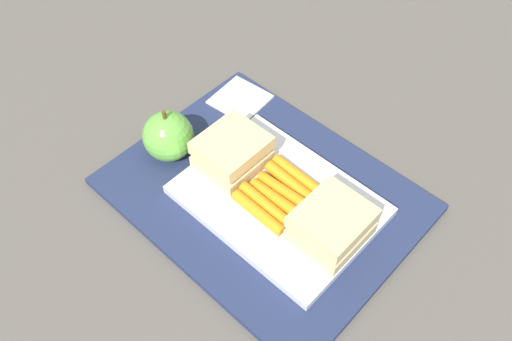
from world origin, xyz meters
name	(u,v)px	position (x,y,z in m)	size (l,w,h in m)	color
ground_plane	(263,197)	(0.00, 0.00, 0.00)	(2.40, 2.40, 0.00)	#56514C
lunchbag_mat	(263,194)	(0.00, 0.00, 0.01)	(0.36, 0.28, 0.01)	navy
food_tray	(278,200)	(-0.03, 0.00, 0.02)	(0.23, 0.17, 0.01)	white
sandwich_half_left	(332,225)	(-0.10, 0.00, 0.04)	(0.07, 0.08, 0.04)	#DBC189
sandwich_half_right	(232,152)	(0.05, 0.00, 0.04)	(0.07, 0.08, 0.04)	#DBC189
carrot_sticks_bundle	(279,194)	(-0.02, 0.00, 0.03)	(0.08, 0.09, 0.02)	orange
apple	(168,136)	(0.13, 0.04, 0.04)	(0.07, 0.07, 0.08)	#66B742
paper_napkin	(240,99)	(0.14, -0.10, 0.01)	(0.07, 0.07, 0.00)	white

